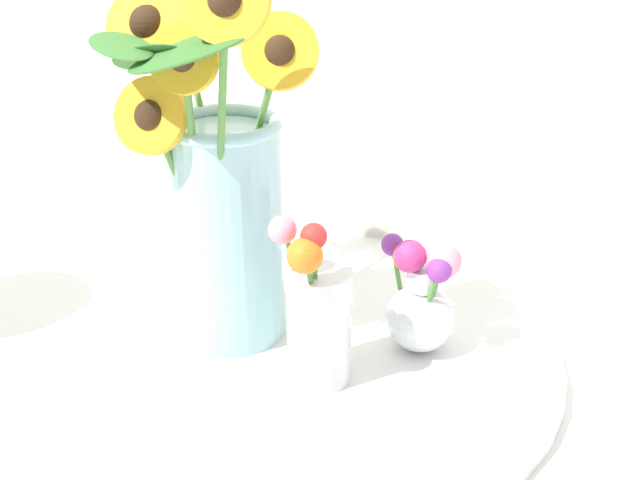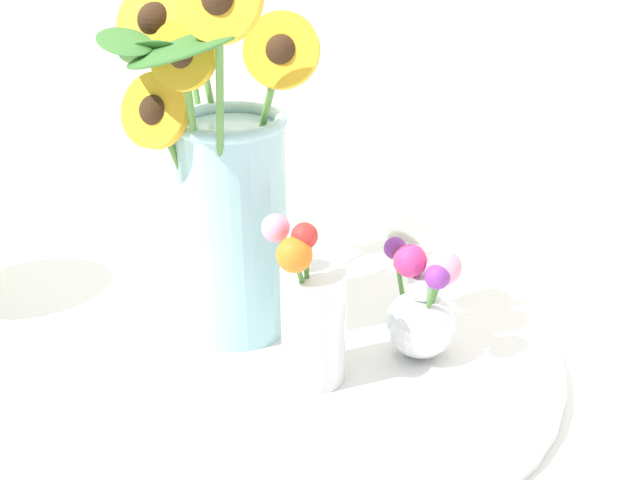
{
  "view_description": "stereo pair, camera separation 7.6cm",
  "coord_description": "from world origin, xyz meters",
  "px_view_note": "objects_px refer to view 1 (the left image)",
  "views": [
    {
      "loc": [
        0.17,
        -0.54,
        0.48
      ],
      "look_at": [
        0.02,
        0.12,
        0.15
      ],
      "focal_mm": 42.0,
      "sensor_mm": 36.0,
      "label": 1
    },
    {
      "loc": [
        0.24,
        -0.52,
        0.48
      ],
      "look_at": [
        0.02,
        0.12,
        0.15
      ],
      "focal_mm": 42.0,
      "sensor_mm": 36.0,
      "label": 2
    }
  ],
  "objects_px": {
    "serving_tray": "(320,353)",
    "vase_small_center": "(317,316)",
    "mason_jar_sunflowers": "(221,199)",
    "vase_bulb_right": "(420,301)"
  },
  "relations": [
    {
      "from": "mason_jar_sunflowers",
      "to": "vase_bulb_right",
      "type": "bearing_deg",
      "value": 3.61
    },
    {
      "from": "vase_small_center",
      "to": "serving_tray",
      "type": "bearing_deg",
      "value": 100.0
    },
    {
      "from": "serving_tray",
      "to": "mason_jar_sunflowers",
      "type": "xyz_separation_m",
      "value": [
        -0.11,
        0.01,
        0.17
      ]
    },
    {
      "from": "serving_tray",
      "to": "vase_small_center",
      "type": "bearing_deg",
      "value": -80.0
    },
    {
      "from": "serving_tray",
      "to": "mason_jar_sunflowers",
      "type": "height_order",
      "value": "mason_jar_sunflowers"
    },
    {
      "from": "mason_jar_sunflowers",
      "to": "vase_small_center",
      "type": "height_order",
      "value": "mason_jar_sunflowers"
    },
    {
      "from": "serving_tray",
      "to": "vase_small_center",
      "type": "xyz_separation_m",
      "value": [
        0.01,
        -0.06,
        0.08
      ]
    },
    {
      "from": "vase_small_center",
      "to": "mason_jar_sunflowers",
      "type": "bearing_deg",
      "value": 151.3
    },
    {
      "from": "mason_jar_sunflowers",
      "to": "vase_bulb_right",
      "type": "height_order",
      "value": "mason_jar_sunflowers"
    },
    {
      "from": "vase_small_center",
      "to": "vase_bulb_right",
      "type": "distance_m",
      "value": 0.12
    }
  ]
}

